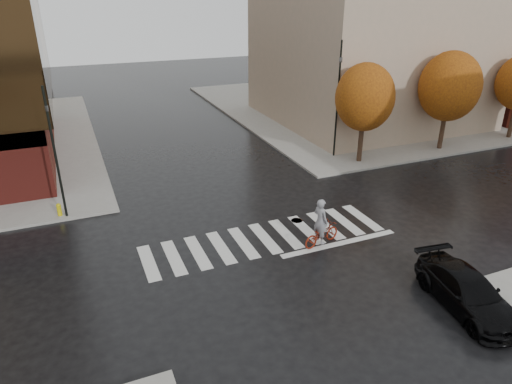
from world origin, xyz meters
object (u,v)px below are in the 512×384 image
at_px(sedan, 467,291).
at_px(traffic_light_nw, 54,147).
at_px(cyclist, 321,229).
at_px(fire_hydrant, 59,209).
at_px(traffic_light_ne, 338,92).

bearing_deg(sedan, traffic_light_nw, 142.55).
xyz_separation_m(cyclist, traffic_light_nw, (-10.73, 7.30, 3.09)).
bearing_deg(cyclist, sedan, -171.03).
xyz_separation_m(sedan, fire_hydrant, (-13.70, 13.52, -0.16)).
bearing_deg(cyclist, traffic_light_nw, 40.92).
relative_size(sedan, traffic_light_nw, 0.70).
bearing_deg(traffic_light_nw, traffic_light_ne, 94.69).
xyz_separation_m(sedan, cyclist, (-2.66, 6.02, 0.11)).
height_order(cyclist, traffic_light_ne, traffic_light_ne).
distance_m(cyclist, fire_hydrant, 13.35).
height_order(traffic_light_nw, traffic_light_ne, traffic_light_ne).
xyz_separation_m(sedan, traffic_light_nw, (-13.38, 13.32, 3.20)).
height_order(sedan, traffic_light_ne, traffic_light_ne).
relative_size(traffic_light_nw, traffic_light_ne, 0.86).
relative_size(traffic_light_ne, fire_hydrant, 11.47).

